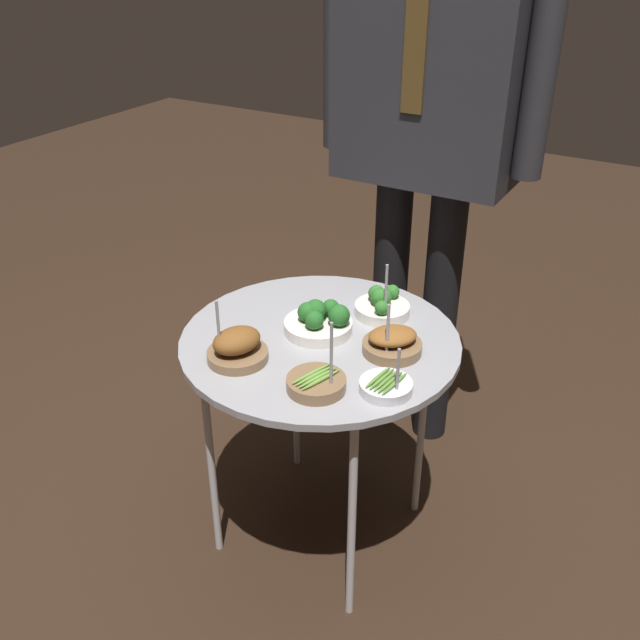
# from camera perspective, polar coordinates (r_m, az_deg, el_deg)

# --- Properties ---
(ground_plane) EXTENTS (8.00, 8.00, 0.00)m
(ground_plane) POSITION_cam_1_polar(r_m,az_deg,el_deg) (2.13, 0.00, -16.23)
(ground_plane) COLOR black
(serving_cart) EXTENTS (0.68, 0.68, 0.64)m
(serving_cart) POSITION_cam_1_polar(r_m,az_deg,el_deg) (1.75, 0.00, -2.62)
(serving_cart) COLOR #939399
(serving_cart) RESTS_ON ground_plane
(bowl_roast_mid_right) EXTENTS (0.14, 0.14, 0.15)m
(bowl_roast_mid_right) POSITION_cam_1_polar(r_m,az_deg,el_deg) (1.67, 5.80, -1.81)
(bowl_roast_mid_right) COLOR brown
(bowl_roast_mid_right) RESTS_ON serving_cart
(bowl_roast_front_left) EXTENTS (0.14, 0.14, 0.16)m
(bowl_roast_front_left) POSITION_cam_1_polar(r_m,az_deg,el_deg) (1.64, -6.66, -2.17)
(bowl_roast_front_left) COLOR brown
(bowl_roast_front_left) RESTS_ON serving_cart
(bowl_asparagus_near_rim) EXTENTS (0.12, 0.12, 0.12)m
(bowl_asparagus_near_rim) POSITION_cam_1_polar(r_m,az_deg,el_deg) (1.54, 5.31, -5.27)
(bowl_asparagus_near_rim) COLOR silver
(bowl_asparagus_near_rim) RESTS_ON serving_cart
(bowl_broccoli_front_center) EXTENTS (0.17, 0.17, 0.08)m
(bowl_broccoli_front_center) POSITION_cam_1_polar(r_m,az_deg,el_deg) (1.74, -0.03, -0.06)
(bowl_broccoli_front_center) COLOR silver
(bowl_broccoli_front_center) RESTS_ON serving_cart
(bowl_broccoli_far_rim) EXTENTS (0.14, 0.14, 0.16)m
(bowl_broccoli_far_rim) POSITION_cam_1_polar(r_m,az_deg,el_deg) (1.83, 4.98, 1.23)
(bowl_broccoli_far_rim) COLOR silver
(bowl_broccoli_far_rim) RESTS_ON serving_cart
(bowl_asparagus_back_left) EXTENTS (0.13, 0.13, 0.18)m
(bowl_asparagus_back_left) POSITION_cam_1_polar(r_m,az_deg,el_deg) (1.54, -0.28, -5.05)
(bowl_asparagus_back_left) COLOR brown
(bowl_asparagus_back_left) RESTS_ON serving_cart
(waiter_figure) EXTENTS (0.65, 0.24, 1.77)m
(waiter_figure) POSITION_cam_1_polar(r_m,az_deg,el_deg) (2.03, 8.81, 17.68)
(waiter_figure) COLOR black
(waiter_figure) RESTS_ON ground_plane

